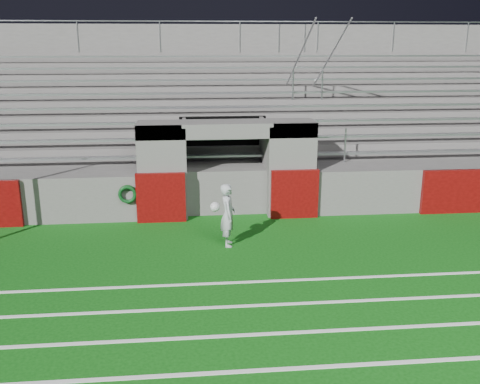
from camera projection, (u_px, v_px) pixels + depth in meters
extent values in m
plane|color=#0C4D0E|center=(239.00, 263.00, 11.72)|extent=(90.00, 90.00, 0.00)
cube|color=white|center=(264.00, 370.00, 7.89)|extent=(28.00, 0.09, 0.01)
cube|color=white|center=(256.00, 334.00, 8.84)|extent=(28.00, 0.09, 0.01)
cube|color=white|center=(249.00, 306.00, 9.80)|extent=(28.00, 0.09, 0.01)
cube|color=white|center=(243.00, 282.00, 10.76)|extent=(28.00, 0.09, 0.01)
cube|color=#575452|center=(161.00, 170.00, 14.55)|extent=(1.20, 1.00, 2.60)
cube|color=#575452|center=(291.00, 167.00, 14.88)|extent=(1.20, 1.00, 2.60)
cube|color=black|center=(223.00, 157.00, 16.36)|extent=(2.60, 0.20, 2.50)
cube|color=#575452|center=(185.00, 166.00, 15.20)|extent=(0.10, 2.20, 2.50)
cube|color=#575452|center=(265.00, 164.00, 15.41)|extent=(0.10, 2.20, 2.50)
cube|color=#575452|center=(227.00, 129.00, 14.41)|extent=(4.80, 1.00, 0.40)
cube|color=#575452|center=(219.00, 147.00, 18.44)|extent=(26.00, 8.00, 0.20)
cube|color=#575452|center=(219.00, 165.00, 18.61)|extent=(26.00, 8.00, 1.05)
cube|color=#4C0606|center=(161.00, 198.00, 14.19)|extent=(1.30, 0.15, 1.35)
cube|color=#4C0606|center=(294.00, 194.00, 14.52)|extent=(1.30, 0.15, 1.35)
cube|color=#4C0606|center=(460.00, 191.00, 14.97)|extent=(2.20, 0.15, 1.25)
cube|color=#909398|center=(225.00, 155.00, 15.55)|extent=(23.00, 0.28, 0.06)
cube|color=#575452|center=(223.00, 151.00, 16.38)|extent=(24.00, 0.75, 0.38)
cube|color=#909398|center=(223.00, 138.00, 16.17)|extent=(23.00, 0.28, 0.06)
cube|color=#575452|center=(221.00, 140.00, 17.04)|extent=(24.00, 0.75, 0.76)
cube|color=#909398|center=(221.00, 122.00, 16.78)|extent=(23.00, 0.28, 0.06)
cube|color=#575452|center=(220.00, 131.00, 17.71)|extent=(24.00, 0.75, 1.14)
cube|color=#909398|center=(220.00, 107.00, 17.40)|extent=(23.00, 0.28, 0.06)
cube|color=#575452|center=(218.00, 122.00, 18.37)|extent=(24.00, 0.75, 1.52)
cube|color=#909398|center=(218.00, 93.00, 18.01)|extent=(23.00, 0.28, 0.06)
cube|color=#575452|center=(217.00, 113.00, 19.04)|extent=(24.00, 0.75, 1.90)
cube|color=#909398|center=(217.00, 80.00, 18.63)|extent=(23.00, 0.28, 0.06)
cube|color=#575452|center=(216.00, 105.00, 19.71)|extent=(24.00, 0.75, 2.28)
cube|color=#909398|center=(216.00, 68.00, 19.24)|extent=(23.00, 0.28, 0.06)
cube|color=#575452|center=(215.00, 98.00, 20.37)|extent=(24.00, 0.75, 2.66)
cube|color=#909398|center=(214.00, 56.00, 19.85)|extent=(23.00, 0.28, 0.06)
cube|color=#575452|center=(214.00, 95.00, 21.00)|extent=(26.00, 0.60, 5.29)
cylinder|color=#A5A8AD|center=(311.00, 146.00, 15.44)|extent=(0.05, 0.05, 1.00)
cylinder|color=#A5A8AD|center=(293.00, 85.00, 17.90)|extent=(0.05, 0.05, 1.00)
cylinder|color=#A5A8AD|center=(279.00, 38.00, 20.36)|extent=(0.05, 0.05, 1.00)
cylinder|color=#A5A8AD|center=(293.00, 69.00, 17.76)|extent=(0.05, 6.02, 3.08)
cylinder|color=#A5A8AD|center=(345.00, 146.00, 15.54)|extent=(0.05, 0.05, 1.00)
cylinder|color=#A5A8AD|center=(322.00, 84.00, 17.99)|extent=(0.05, 0.05, 1.00)
cylinder|color=#A5A8AD|center=(305.00, 38.00, 20.45)|extent=(0.05, 0.05, 1.00)
cylinder|color=#A5A8AD|center=(323.00, 69.00, 17.86)|extent=(0.05, 6.02, 3.08)
cylinder|color=#A5A8AD|center=(78.00, 36.00, 19.65)|extent=(0.05, 0.05, 1.10)
cylinder|color=#A5A8AD|center=(160.00, 37.00, 19.93)|extent=(0.05, 0.05, 1.10)
cylinder|color=#A5A8AD|center=(240.00, 37.00, 20.21)|extent=(0.05, 0.05, 1.10)
cylinder|color=#A5A8AD|center=(318.00, 37.00, 20.48)|extent=(0.05, 0.05, 1.10)
cylinder|color=#A5A8AD|center=(393.00, 37.00, 20.76)|extent=(0.05, 0.05, 1.10)
cylinder|color=#A5A8AD|center=(467.00, 37.00, 21.04)|extent=(0.05, 0.05, 1.10)
cylinder|color=#A5A8AD|center=(213.00, 21.00, 19.96)|extent=(24.00, 0.05, 0.05)
imported|color=#A4A9AE|center=(228.00, 215.00, 12.53)|extent=(0.37, 0.55, 1.51)
sphere|color=silver|center=(215.00, 207.00, 12.33)|extent=(0.23, 0.23, 0.23)
torus|color=#0B390D|center=(128.00, 194.00, 14.08)|extent=(0.50, 0.09, 0.50)
torus|color=#0B3A15|center=(127.00, 194.00, 14.03)|extent=(0.49, 0.09, 0.49)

